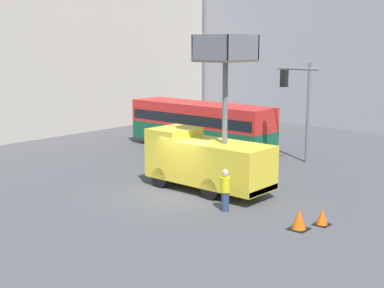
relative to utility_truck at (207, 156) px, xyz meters
The scene contains 9 objects.
ground_plane 2.32m from the utility_truck, 154.60° to the left, with size 120.00×120.00×0.00m, color #4C4C4F.
building_backdrop_side 27.32m from the utility_truck, 12.92° to the left, with size 10.00×28.00×16.80m.
utility_truck is the anchor object (origin of this frame).
city_bus 9.76m from the utility_truck, 41.82° to the left, with size 2.54×10.03×2.99m.
traffic_light_pole 7.80m from the utility_truck, ahead, with size 2.77×2.52×5.67m.
road_worker_near_truck 3.19m from the utility_truck, 126.66° to the right, with size 0.38×0.38×1.74m.
road_worker_directing 3.55m from the utility_truck, 26.58° to the left, with size 0.38×0.38×1.89m.
traffic_cone_near_truck 6.46m from the utility_truck, 97.19° to the right, with size 0.56×0.56×0.64m.
traffic_cone_mid_road 6.26m from the utility_truck, 107.05° to the right, with size 0.69×0.69×0.78m.
Camera 1 is at (-17.00, -15.92, 6.75)m, focal length 50.00 mm.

